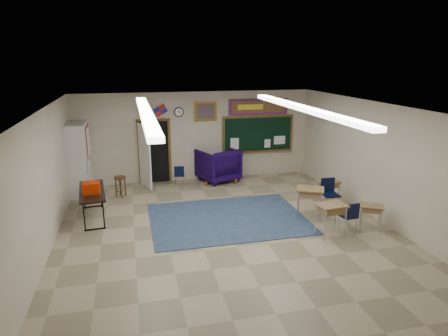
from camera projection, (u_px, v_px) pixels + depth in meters
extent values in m
plane|color=tan|center=(228.00, 232.00, 9.67)|extent=(9.00, 9.00, 0.00)
cube|color=beige|center=(196.00, 137.00, 13.48)|extent=(8.00, 0.04, 3.00)
cube|color=beige|center=(313.00, 269.00, 5.05)|extent=(8.00, 0.04, 3.00)
cube|color=beige|center=(43.00, 185.00, 8.37)|extent=(0.04, 9.00, 3.00)
cube|color=beige|center=(380.00, 162.00, 10.16)|extent=(0.04, 9.00, 3.00)
cube|color=#B8B8B4|center=(228.00, 108.00, 8.87)|extent=(8.00, 9.00, 0.04)
cube|color=#374D69|center=(228.00, 218.00, 10.46)|extent=(4.00, 3.00, 0.02)
cube|color=black|center=(155.00, 152.00, 13.28)|extent=(0.95, 0.04, 2.10)
cube|color=white|center=(145.00, 156.00, 12.79)|extent=(0.35, 0.86, 2.05)
cube|color=brown|center=(258.00, 134.00, 13.95)|extent=(2.55, 0.05, 1.30)
cube|color=black|center=(258.00, 134.00, 13.93)|extent=(2.40, 0.03, 1.15)
cube|color=brown|center=(258.00, 151.00, 14.05)|extent=(2.40, 0.12, 0.04)
cube|color=red|center=(259.00, 107.00, 13.69)|extent=(2.10, 0.04, 0.55)
cube|color=brown|center=(259.00, 107.00, 13.68)|extent=(1.90, 0.03, 0.40)
cube|color=#925F1C|center=(206.00, 111.00, 13.31)|extent=(0.75, 0.05, 0.65)
cube|color=#A51466|center=(206.00, 111.00, 13.29)|extent=(0.62, 0.03, 0.52)
cylinder|color=black|center=(179.00, 112.00, 13.11)|extent=(0.32, 0.05, 0.32)
cylinder|color=white|center=(179.00, 112.00, 13.09)|extent=(0.26, 0.02, 0.26)
cube|color=silver|center=(79.00, 159.00, 12.15)|extent=(0.55, 1.25, 2.20)
imported|color=#140535|center=(218.00, 165.00, 13.56)|extent=(1.54, 1.56, 1.11)
cube|color=olive|center=(310.00, 189.00, 10.29)|extent=(0.85, 0.77, 0.05)
cube|color=brown|center=(310.00, 193.00, 10.32)|extent=(0.73, 0.66, 0.14)
cube|color=olive|center=(329.00, 182.00, 11.28)|extent=(0.67, 0.56, 0.04)
cube|color=brown|center=(329.00, 185.00, 11.31)|extent=(0.58, 0.47, 0.12)
cube|color=olive|center=(332.00, 205.00, 9.24)|extent=(0.72, 0.57, 0.04)
cube|color=brown|center=(331.00, 210.00, 9.27)|extent=(0.62, 0.48, 0.13)
cube|color=olive|center=(372.00, 206.00, 9.61)|extent=(0.67, 0.62, 0.04)
cube|color=brown|center=(372.00, 209.00, 9.64)|extent=(0.57, 0.53, 0.11)
cube|color=black|center=(92.00, 191.00, 10.33)|extent=(0.79, 1.90, 0.05)
cube|color=#C12403|center=(91.00, 188.00, 10.05)|extent=(0.41, 0.31, 0.29)
cylinder|color=#472B15|center=(120.00, 177.00, 11.98)|extent=(0.35, 0.35, 0.04)
torus|color=#472B15|center=(121.00, 190.00, 12.09)|extent=(0.29, 0.29, 0.02)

